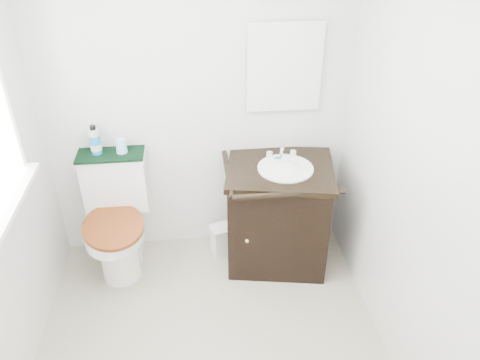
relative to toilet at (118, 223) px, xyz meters
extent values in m
plane|color=#A69F85|center=(0.63, -0.96, -0.38)|extent=(2.40, 2.40, 0.00)
plane|color=silver|center=(0.63, 0.24, 0.82)|extent=(2.40, 0.00, 2.40)
plane|color=silver|center=(1.73, -0.96, 0.82)|extent=(0.00, 2.40, 2.40)
cube|color=silver|center=(1.24, 0.21, 1.07)|extent=(0.50, 0.02, 0.60)
cylinder|color=white|center=(0.00, -0.14, -0.17)|extent=(0.28, 0.28, 0.44)
cube|color=white|center=(0.00, 0.11, -0.17)|extent=(0.28, 0.28, 0.44)
cube|color=white|center=(0.00, 0.13, 0.26)|extent=(0.46, 0.18, 0.42)
cube|color=white|center=(0.00, 0.13, 0.48)|extent=(0.48, 0.20, 0.03)
cylinder|color=white|center=(0.00, -0.18, 0.05)|extent=(0.42, 0.42, 0.08)
cylinder|color=brown|center=(0.00, -0.18, 0.11)|extent=(0.51, 0.51, 0.03)
cube|color=black|center=(1.19, -0.06, 0.01)|extent=(0.80, 0.72, 0.78)
cube|color=black|center=(1.19, -0.06, 0.42)|extent=(0.85, 0.76, 0.04)
cylinder|color=white|center=(1.22, -0.09, 0.44)|extent=(0.39, 0.39, 0.01)
ellipsoid|color=white|center=(1.22, -0.09, 0.39)|extent=(0.34, 0.34, 0.17)
cylinder|color=silver|center=(1.22, 0.07, 0.49)|extent=(0.02, 0.02, 0.10)
cube|color=white|center=(0.78, 0.02, -0.27)|extent=(0.19, 0.17, 0.23)
cube|color=white|center=(0.78, 0.02, -0.14)|extent=(0.21, 0.19, 0.03)
cube|color=black|center=(0.00, 0.13, 0.51)|extent=(0.47, 0.22, 0.02)
cylinder|color=#1676C3|center=(-0.09, 0.14, 0.59)|extent=(0.07, 0.07, 0.14)
cylinder|color=silver|center=(-0.09, 0.14, 0.68)|extent=(0.07, 0.07, 0.05)
cylinder|color=black|center=(-0.09, 0.14, 0.72)|extent=(0.04, 0.04, 0.03)
cone|color=#9BD7FE|center=(0.08, 0.14, 0.57)|extent=(0.08, 0.08, 0.10)
ellipsoid|color=#19796B|center=(1.19, 0.05, 0.45)|extent=(0.07, 0.05, 0.02)
camera|label=1|loc=(0.59, -2.86, 2.11)|focal=35.00mm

